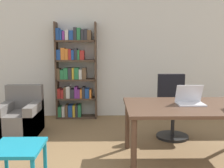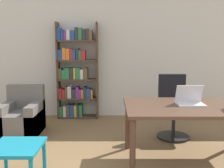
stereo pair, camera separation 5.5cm
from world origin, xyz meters
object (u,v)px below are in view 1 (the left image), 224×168
(side_table_blue, at_px, (18,153))
(bookshelf, at_px, (74,73))
(armchair, at_px, (21,118))
(desk, at_px, (190,111))
(office_chair, at_px, (172,109))
(laptop, at_px, (190,100))

(side_table_blue, xyz_separation_m, bookshelf, (0.24, 2.86, 0.56))
(armchair, bearing_deg, desk, -24.70)
(desk, relative_size, side_table_blue, 3.00)
(office_chair, relative_size, armchair, 1.27)
(laptop, height_order, office_chair, office_chair)
(desk, bearing_deg, laptop, 85.62)
(desk, height_order, side_table_blue, desk)
(desk, height_order, bookshelf, bookshelf)
(desk, height_order, armchair, armchair)
(office_chair, distance_m, side_table_blue, 2.63)
(bookshelf, bearing_deg, side_table_blue, -94.77)
(side_table_blue, bearing_deg, laptop, 18.65)
(laptop, bearing_deg, bookshelf, 129.50)
(laptop, distance_m, armchair, 2.89)
(desk, distance_m, bookshelf, 2.87)
(laptop, height_order, armchair, laptop)
(desk, relative_size, laptop, 4.81)
(desk, xyz_separation_m, office_chair, (0.02, 1.02, -0.22))
(laptop, relative_size, bookshelf, 0.17)
(laptop, xyz_separation_m, armchair, (-2.60, 1.14, -0.55))
(bookshelf, bearing_deg, office_chair, -33.90)
(desk, height_order, laptop, laptop)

